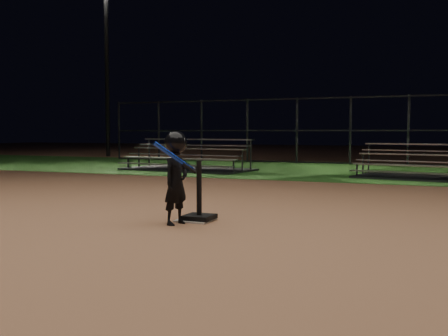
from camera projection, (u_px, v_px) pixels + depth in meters
ground at (196, 221)px, 6.98m from camera, size 80.00×80.00×0.00m
grass_strip at (334, 170)px, 16.19m from camera, size 60.00×8.00×0.01m
home_plate at (196, 220)px, 6.98m from camera, size 0.45×0.45×0.02m
batting_tee at (199, 209)px, 6.95m from camera, size 0.38×0.38×0.79m
child_batter at (176, 175)px, 6.66m from camera, size 0.46×0.58×1.21m
bleacher_left at (187, 164)px, 16.08m from camera, size 4.20×2.40×0.98m
bleacher_right at (430, 172)px, 13.08m from camera, size 3.89×2.39×0.89m
backstop_fence at (350, 130)px, 18.86m from camera, size 20.08×0.08×2.50m
light_pole_left at (106, 54)px, 25.00m from camera, size 0.90×0.53×8.30m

